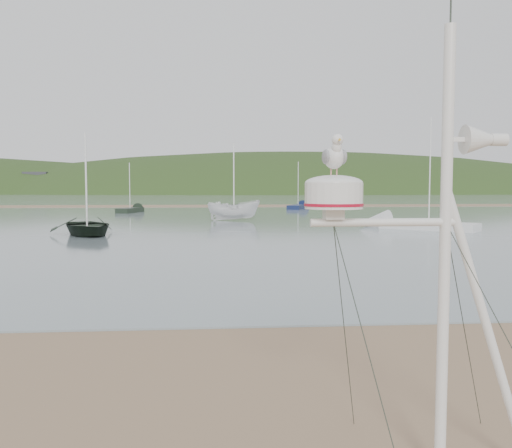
{
  "coord_description": "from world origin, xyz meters",
  "views": [
    {
      "loc": [
        1.96,
        -6.62,
        2.84
      ],
      "look_at": [
        2.56,
        1.0,
        2.3
      ],
      "focal_mm": 38.0,
      "sensor_mm": 36.0,
      "label": 1
    }
  ],
  "objects": [
    {
      "name": "hill_ridge",
      "position": [
        18.52,
        235.0,
        -19.7
      ],
      "size": [
        620.0,
        180.0,
        80.0
      ],
      "color": "#213716",
      "rests_on": "ground"
    },
    {
      "name": "ground",
      "position": [
        0.0,
        0.0,
        0.0
      ],
      "size": [
        560.0,
        560.0,
        0.0
      ],
      "primitive_type": "plane",
      "color": "#7E6148",
      "rests_on": "ground"
    },
    {
      "name": "far_cottages",
      "position": [
        3.0,
        196.0,
        4.0
      ],
      "size": [
        294.4,
        6.3,
        8.0
      ],
      "color": "silver",
      "rests_on": "ground"
    },
    {
      "name": "sailboat_dark_mid",
      "position": [
        -6.54,
        53.04,
        0.3
      ],
      "size": [
        2.87,
        5.88,
        5.73
      ],
      "color": "black",
      "rests_on": "ground"
    },
    {
      "name": "sailboat_blue_far",
      "position": [
        13.0,
        60.88,
        0.3
      ],
      "size": [
        4.01,
        6.39,
        6.3
      ],
      "color": "#131E44",
      "rests_on": "ground"
    },
    {
      "name": "sandbar",
      "position": [
        0.0,
        70.0,
        0.07
      ],
      "size": [
        560.0,
        7.0,
        0.07
      ],
      "primitive_type": "cube",
      "color": "#7E6148",
      "rests_on": "water"
    },
    {
      "name": "boat_white",
      "position": [
        3.61,
        37.56,
        2.19
      ],
      "size": [
        1.71,
        1.66,
        4.31
      ],
      "primitive_type": "imported",
      "rotation": [
        0.0,
        0.0,
        1.6
      ],
      "color": "silver",
      "rests_on": "water"
    },
    {
      "name": "sailboat_white_near",
      "position": [
        14.1,
        28.55,
        0.3
      ],
      "size": [
        7.2,
        6.73,
        7.85
      ],
      "color": "silver",
      "rests_on": "ground"
    },
    {
      "name": "boat_dark",
      "position": [
        -5.25,
        24.85,
        2.55
      ],
      "size": [
        3.69,
        2.43,
        5.02
      ],
      "primitive_type": "imported",
      "rotation": [
        0.0,
        0.0,
        0.43
      ],
      "color": "black",
      "rests_on": "water"
    },
    {
      "name": "water",
      "position": [
        0.0,
        132.0,
        0.02
      ],
      "size": [
        560.0,
        256.0,
        0.04
      ],
      "primitive_type": "cube",
      "color": "slate",
      "rests_on": "ground"
    },
    {
      "name": "mast_rig",
      "position": [
        4.1,
        -1.69,
        1.27
      ],
      "size": [
        2.34,
        2.5,
        5.28
      ],
      "color": "white",
      "rests_on": "ground"
    }
  ]
}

